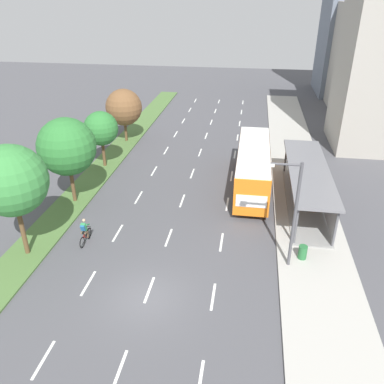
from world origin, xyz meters
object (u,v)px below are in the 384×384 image
Objects in this scene: bus_shelter at (311,183)px; median_tree_nearest at (11,181)px; median_tree_third at (101,129)px; median_tree_fourth at (124,107)px; median_tree_second at (67,147)px; streetlight at (292,209)px; bus at (253,164)px; cyclist at (85,232)px; trash_bin at (303,252)px.

bus_shelter is 1.74× the size of median_tree_nearest.
median_tree_third is 0.92× the size of median_tree_fourth.
median_tree_fourth is (-0.06, 6.83, 0.08)m from median_tree_third.
median_tree_fourth is (-17.81, 11.45, 1.86)m from bus_shelter.
median_tree_third is (-0.08, 6.83, -0.85)m from median_tree_second.
streetlight reaches higher than median_tree_fourth.
median_tree_third is at bearing 171.00° from bus.
median_tree_third is at bearing 104.37° from cyclist.
streetlight is 3.55m from trash_bin.
median_tree_second reaches higher than median_tree_third.
trash_bin is at bearing 0.99° from cyclist.
trash_bin is (16.59, -4.86, -3.93)m from median_tree_second.
trash_bin is (16.67, -11.68, -3.07)m from median_tree_third.
median_tree_nearest is 1.07× the size of streetlight.
median_tree_nearest is at bearing -90.79° from median_tree_second.
median_tree_second is 1.18× the size of median_tree_fourth.
median_tree_third is (-13.47, 2.13, 1.58)m from bus.
median_tree_fourth is 6.47× the size of trash_bin.
bus is at bearing 40.50° from median_tree_nearest.
bus is (-4.28, 2.49, 0.20)m from bus_shelter.
trash_bin is at bearing -35.02° from median_tree_third.
median_tree_fourth is at bearing 146.49° from bus.
median_tree_third is 5.96× the size of trash_bin.
median_tree_nearest is at bearing -90.07° from median_tree_third.
median_tree_second is (-2.98, 5.09, 3.71)m from cyclist.
bus is at bearing 149.82° from bus_shelter.
median_tree_third is (-17.75, 4.62, 1.78)m from bus_shelter.
median_tree_third is 19.97m from streetlight.
cyclist is 13.62m from trash_bin.
bus_shelter is 2.21× the size of median_tree_fourth.
trash_bin is at bearing -16.31° from median_tree_second.
cyclist is (-14.69, -7.30, -1.08)m from bus_shelter.
cyclist is 12.63m from median_tree_third.
bus_shelter is 1.87× the size of median_tree_second.
trash_bin is at bearing -47.88° from median_tree_fourth.
streetlight is at bearing -2.32° from cyclist.
bus_shelter is 2.39× the size of median_tree_third.
cyclist is (-10.41, -9.78, -1.28)m from bus.
bus_shelter is 20.18m from median_tree_nearest.
median_tree_third is 20.58m from trash_bin.
median_tree_nearest is at bearing -175.53° from streetlight.
median_tree_second is (-17.67, -2.20, 2.64)m from bus_shelter.
median_tree_nearest is 8.22× the size of trash_bin.
median_tree_nearest is 6.85m from median_tree_second.
cyclist is 0.36× the size of median_tree_third.
median_tree_nearest is 1.38× the size of median_tree_third.
median_tree_nearest reaches higher than median_tree_fourth.
bus is 1.62× the size of median_tree_nearest.
bus is 1.74× the size of streetlight.
median_tree_fourth is at bearing 129.20° from streetlight.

